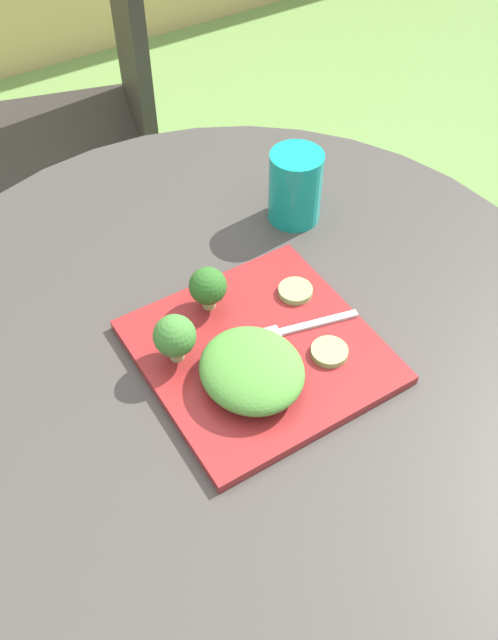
# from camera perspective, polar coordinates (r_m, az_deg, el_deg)

# --- Properties ---
(ground_plane) EXTENTS (12.00, 12.00, 0.00)m
(ground_plane) POSITION_cam_1_polar(r_m,az_deg,el_deg) (1.55, -0.65, -18.39)
(ground_plane) COLOR #70994C
(patio_table) EXTENTS (0.97, 0.97, 0.72)m
(patio_table) POSITION_cam_1_polar(r_m,az_deg,el_deg) (1.12, -0.86, -8.60)
(patio_table) COLOR #423D38
(patio_table) RESTS_ON ground_plane
(patio_chair) EXTENTS (0.54, 0.54, 0.90)m
(patio_chair) POSITION_cam_1_polar(r_m,az_deg,el_deg) (1.77, -12.78, 16.83)
(patio_chair) COLOR #332D28
(patio_chair) RESTS_ON ground_plane
(salad_plate) EXTENTS (0.29, 0.29, 0.01)m
(salad_plate) POSITION_cam_1_polar(r_m,az_deg,el_deg) (0.90, 1.07, -2.49)
(salad_plate) COLOR maroon
(salad_plate) RESTS_ON patio_table
(drinking_glass) EXTENTS (0.08, 0.08, 0.11)m
(drinking_glass) POSITION_cam_1_polar(r_m,az_deg,el_deg) (1.07, 3.82, 10.63)
(drinking_glass) COLOR #149989
(drinking_glass) RESTS_ON patio_table
(fork) EXTENTS (0.15, 0.05, 0.00)m
(fork) POSITION_cam_1_polar(r_m,az_deg,el_deg) (0.91, 3.56, -0.79)
(fork) COLOR silver
(fork) RESTS_ON salad_plate
(lettuce_mound) EXTENTS (0.12, 0.14, 0.05)m
(lettuce_mound) POSITION_cam_1_polar(r_m,az_deg,el_deg) (0.84, 0.23, -4.11)
(lettuce_mound) COLOR #519338
(lettuce_mound) RESTS_ON salad_plate
(broccoli_floret_0) EXTENTS (0.05, 0.05, 0.07)m
(broccoli_floret_0) POSITION_cam_1_polar(r_m,az_deg,el_deg) (0.85, -6.14, -1.36)
(broccoli_floret_0) COLOR #99B770
(broccoli_floret_0) RESTS_ON salad_plate
(broccoli_floret_1) EXTENTS (0.05, 0.05, 0.06)m
(broccoli_floret_1) POSITION_cam_1_polar(r_m,az_deg,el_deg) (0.91, -3.40, 2.76)
(broccoli_floret_1) COLOR #99B770
(broccoli_floret_1) RESTS_ON salad_plate
(cucumber_slice_0) EXTENTS (0.05, 0.05, 0.01)m
(cucumber_slice_0) POSITION_cam_1_polar(r_m,az_deg,el_deg) (0.89, 6.64, -2.61)
(cucumber_slice_0) COLOR #8EB766
(cucumber_slice_0) RESTS_ON salad_plate
(cucumber_slice_1) EXTENTS (0.05, 0.05, 0.01)m
(cucumber_slice_1) POSITION_cam_1_polar(r_m,az_deg,el_deg) (0.95, 3.92, 2.33)
(cucumber_slice_1) COLOR #8EB766
(cucumber_slice_1) RESTS_ON salad_plate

